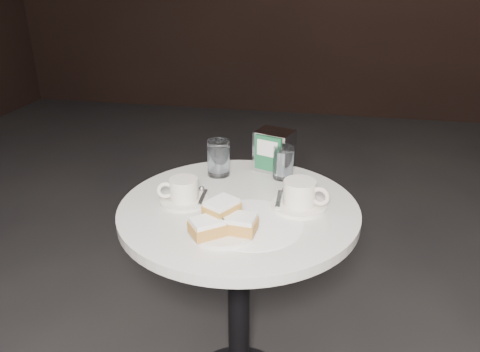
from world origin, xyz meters
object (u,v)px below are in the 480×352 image
(coffee_cup_right, at_px, (300,196))
(water_glass_right, at_px, (283,163))
(coffee_cup_left, at_px, (183,192))
(cafe_table, at_px, (239,262))
(water_glass_left, at_px, (218,158))
(napkin_dispenser, at_px, (274,151))
(beignet_plate, at_px, (223,223))

(coffee_cup_right, distance_m, water_glass_right, 0.21)
(coffee_cup_left, bearing_deg, cafe_table, -15.51)
(cafe_table, distance_m, water_glass_left, 0.35)
(cafe_table, height_order, coffee_cup_left, coffee_cup_left)
(coffee_cup_right, xyz_separation_m, napkin_dispenser, (-0.11, 0.26, 0.03))
(cafe_table, relative_size, beignet_plate, 3.44)
(cafe_table, relative_size, coffee_cup_right, 3.89)
(beignet_plate, distance_m, napkin_dispenser, 0.45)
(coffee_cup_right, bearing_deg, water_glass_right, 122.53)
(coffee_cup_right, bearing_deg, water_glass_left, 160.37)
(beignet_plate, bearing_deg, water_glass_right, 73.40)
(beignet_plate, distance_m, coffee_cup_left, 0.22)
(cafe_table, bearing_deg, coffee_cup_right, 7.49)
(coffee_cup_left, relative_size, water_glass_left, 1.52)
(water_glass_left, relative_size, napkin_dispenser, 0.84)
(coffee_cup_left, relative_size, coffee_cup_right, 0.95)
(coffee_cup_left, height_order, water_glass_right, water_glass_right)
(water_glass_right, height_order, napkin_dispenser, napkin_dispenser)
(cafe_table, relative_size, water_glass_left, 6.22)
(water_glass_right, bearing_deg, coffee_cup_left, -139.18)
(water_glass_left, relative_size, water_glass_right, 1.10)
(cafe_table, relative_size, coffee_cup_left, 4.10)
(beignet_plate, height_order, coffee_cup_left, beignet_plate)
(cafe_table, bearing_deg, water_glass_left, 118.00)
(water_glass_left, bearing_deg, coffee_cup_right, -32.67)
(beignet_plate, xyz_separation_m, coffee_cup_right, (0.18, 0.18, 0.01))
(coffee_cup_right, bearing_deg, beignet_plate, -121.85)
(cafe_table, xyz_separation_m, water_glass_right, (0.10, 0.22, 0.25))
(coffee_cup_left, height_order, napkin_dispenser, napkin_dispenser)
(coffee_cup_right, bearing_deg, coffee_cup_left, -161.37)
(coffee_cup_left, height_order, water_glass_left, water_glass_left)
(cafe_table, height_order, coffee_cup_right, coffee_cup_right)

